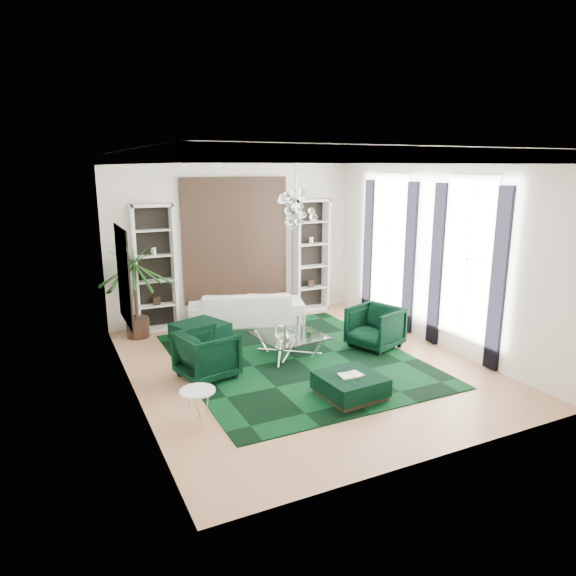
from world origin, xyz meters
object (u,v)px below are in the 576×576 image
side_table (198,407)px  palm (134,278)px  armchair_right (375,327)px  ottoman_front (350,386)px  armchair_left (207,355)px  ottoman_side (200,333)px  coffee_table (289,345)px  sofa (246,308)px

side_table → palm: (-0.10, 4.25, 1.07)m
armchair_right → ottoman_front: bearing=-63.0°
armchair_left → ottoman_side: armchair_left is taller
armchair_right → ottoman_front: size_ratio=1.01×
coffee_table → armchair_left: bearing=-168.7°
sofa → armchair_right: armchair_right is taller
ottoman_side → side_table: side_table is taller
sofa → armchair_right: (1.75, -2.65, 0.04)m
coffee_table → palm: 3.60m
armchair_right → palm: 5.10m
armchair_left → armchair_right: (3.50, 0.00, 0.01)m
palm → side_table: bearing=-88.7°
ottoman_side → palm: bearing=139.2°
sofa → armchair_left: armchair_left is taller
coffee_table → side_table: 2.99m
side_table → coffee_table: bearing=38.2°
coffee_table → palm: size_ratio=0.46×
armchair_left → side_table: (-0.60, -1.50, -0.18)m
sofa → ottoman_side: (-1.35, -0.85, -0.17)m
armchair_right → side_table: (-4.10, -1.50, -0.18)m
armchair_right → ottoman_side: size_ratio=0.98×
armchair_left → coffee_table: size_ratio=0.76×
sofa → armchair_right: bearing=141.0°
armchair_left → coffee_table: (1.75, 0.35, -0.21)m
ottoman_front → palm: (-2.50, 4.50, 1.13)m
sofa → coffee_table: 2.31m
coffee_table → ottoman_front: (0.05, -2.10, -0.02)m
ottoman_front → side_table: side_table is taller
ottoman_front → ottoman_side: bearing=111.5°
armchair_right → ottoman_side: (-3.10, 1.80, -0.21)m
sofa → armchair_left: 3.18m
coffee_table → ottoman_front: bearing=-88.6°
sofa → side_table: size_ratio=5.18×
armchair_right → palm: bearing=-142.0°
armchair_left → side_table: size_ratio=1.82×
sofa → armchair_right: 3.18m
coffee_table → ottoman_front: 2.10m
armchair_left → armchair_right: bearing=-103.2°
armchair_left → ottoman_side: (0.40, 1.80, -0.21)m
sofa → coffee_table: size_ratio=2.15×
armchair_right → palm: (-4.20, 2.75, 0.89)m
ottoman_side → ottoman_front: ottoman_side is taller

